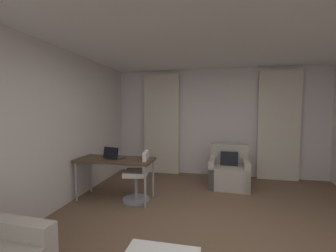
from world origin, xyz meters
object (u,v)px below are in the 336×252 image
(desk, at_px, (115,162))
(laptop, at_px, (114,156))
(armchair, at_px, (229,172))
(desk_chair, at_px, (138,179))

(desk, bearing_deg, laptop, -148.94)
(desk, relative_size, laptop, 3.64)
(armchair, distance_m, desk_chair, 1.97)
(desk_chair, bearing_deg, laptop, -177.99)
(armchair, height_order, desk, armchair)
(desk_chair, relative_size, laptop, 2.35)
(desk, bearing_deg, armchair, 29.36)
(armchair, height_order, desk_chair, desk_chair)
(desk, bearing_deg, desk_chair, 0.21)
(armchair, bearing_deg, desk, -150.64)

